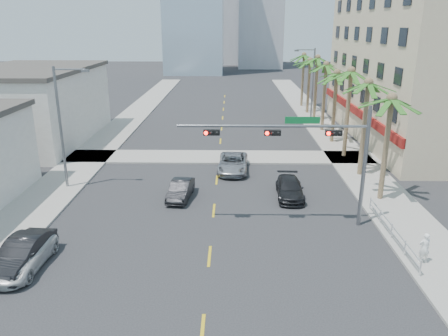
{
  "coord_description": "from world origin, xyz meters",
  "views": [
    {
      "loc": [
        1.12,
        -16.59,
        11.8
      ],
      "look_at": [
        0.7,
        8.43,
        3.5
      ],
      "focal_mm": 35.0,
      "sensor_mm": 36.0,
      "label": 1
    }
  ],
  "objects_px": {
    "car_lane_center": "(233,163)",
    "pedestrian": "(424,248)",
    "traffic_signal_mast": "(311,146)",
    "car_lane_left": "(181,190)",
    "car_parked_far": "(21,257)",
    "car_parked_mid": "(23,253)",
    "car_lane_right": "(290,189)"
  },
  "relations": [
    {
      "from": "car_parked_far",
      "to": "car_lane_center",
      "type": "height_order",
      "value": "car_lane_center"
    },
    {
      "from": "car_lane_center",
      "to": "pedestrian",
      "type": "xyz_separation_m",
      "value": [
        9.69,
        -14.85,
        0.25
      ]
    },
    {
      "from": "car_lane_center",
      "to": "pedestrian",
      "type": "distance_m",
      "value": 17.73
    },
    {
      "from": "car_parked_mid",
      "to": "car_parked_far",
      "type": "relative_size",
      "value": 0.99
    },
    {
      "from": "car_parked_mid",
      "to": "car_lane_right",
      "type": "height_order",
      "value": "car_parked_mid"
    },
    {
      "from": "car_lane_center",
      "to": "pedestrian",
      "type": "bearing_deg",
      "value": -53.86
    },
    {
      "from": "car_parked_far",
      "to": "pedestrian",
      "type": "bearing_deg",
      "value": 3.7
    },
    {
      "from": "car_parked_mid",
      "to": "car_lane_left",
      "type": "height_order",
      "value": "car_parked_mid"
    },
    {
      "from": "traffic_signal_mast",
      "to": "car_lane_left",
      "type": "distance_m",
      "value": 10.22
    },
    {
      "from": "car_parked_far",
      "to": "car_lane_right",
      "type": "xyz_separation_m",
      "value": [
        14.72,
        9.86,
        0.0
      ]
    },
    {
      "from": "car_parked_far",
      "to": "car_lane_center",
      "type": "xyz_separation_m",
      "value": [
        10.68,
        15.55,
        0.07
      ]
    },
    {
      "from": "car_parked_mid",
      "to": "car_lane_right",
      "type": "relative_size",
      "value": 1.03
    },
    {
      "from": "car_parked_mid",
      "to": "pedestrian",
      "type": "xyz_separation_m",
      "value": [
        20.37,
        0.5,
        0.22
      ]
    },
    {
      "from": "car_parked_mid",
      "to": "car_lane_left",
      "type": "relative_size",
      "value": 1.19
    },
    {
      "from": "car_lane_left",
      "to": "car_lane_right",
      "type": "relative_size",
      "value": 0.87
    },
    {
      "from": "car_parked_mid",
      "to": "car_lane_right",
      "type": "distance_m",
      "value": 17.61
    },
    {
      "from": "car_lane_center",
      "to": "pedestrian",
      "type": "relative_size",
      "value": 3.15
    },
    {
      "from": "traffic_signal_mast",
      "to": "car_parked_far",
      "type": "distance_m",
      "value": 16.69
    },
    {
      "from": "car_lane_left",
      "to": "pedestrian",
      "type": "relative_size",
      "value": 2.35
    },
    {
      "from": "traffic_signal_mast",
      "to": "car_parked_mid",
      "type": "relative_size",
      "value": 2.41
    },
    {
      "from": "car_parked_mid",
      "to": "car_lane_right",
      "type": "xyz_separation_m",
      "value": [
        14.72,
        9.66,
        -0.11
      ]
    },
    {
      "from": "traffic_signal_mast",
      "to": "pedestrian",
      "type": "relative_size",
      "value": 6.73
    },
    {
      "from": "car_parked_far",
      "to": "pedestrian",
      "type": "relative_size",
      "value": 2.83
    },
    {
      "from": "car_lane_center",
      "to": "pedestrian",
      "type": "height_order",
      "value": "pedestrian"
    },
    {
      "from": "traffic_signal_mast",
      "to": "pedestrian",
      "type": "xyz_separation_m",
      "value": [
        5.18,
        -4.65,
        -4.09
      ]
    },
    {
      "from": "traffic_signal_mast",
      "to": "car_parked_far",
      "type": "bearing_deg",
      "value": -160.59
    },
    {
      "from": "car_lane_left",
      "to": "car_parked_far",
      "type": "bearing_deg",
      "value": -120.01
    },
    {
      "from": "car_parked_far",
      "to": "pedestrian",
      "type": "distance_m",
      "value": 20.38
    },
    {
      "from": "pedestrian",
      "to": "car_lane_center",
      "type": "bearing_deg",
      "value": -64.33
    },
    {
      "from": "traffic_signal_mast",
      "to": "car_parked_far",
      "type": "xyz_separation_m",
      "value": [
        -15.18,
        -5.35,
        -4.41
      ]
    },
    {
      "from": "car_lane_left",
      "to": "car_lane_right",
      "type": "xyz_separation_m",
      "value": [
        7.75,
        0.33,
        0.01
      ]
    },
    {
      "from": "car_parked_mid",
      "to": "car_parked_far",
      "type": "distance_m",
      "value": 0.23
    }
  ]
}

